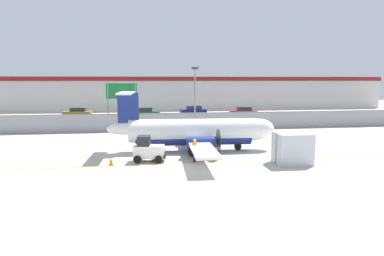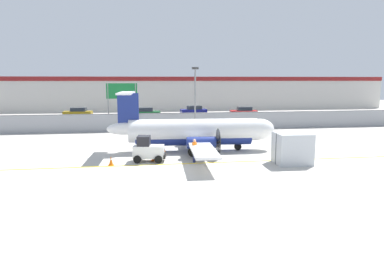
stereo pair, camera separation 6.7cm
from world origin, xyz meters
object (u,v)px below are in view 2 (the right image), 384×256
object	(u,v)px
traffic_cone_near_left	(111,161)
parked_car_3	(244,112)
ground_crew_worker	(194,149)
cargo_container	(292,148)
parked_car_0	(78,113)
apron_light_pole	(195,95)
traffic_cone_far_right	(153,157)
parked_car_2	(194,111)
traffic_cone_far_left	(164,150)
baggage_tug	(148,150)
parked_car_1	(146,113)
traffic_cone_near_right	(207,154)
commuter_airplane	(197,132)
highway_sign	(122,95)

from	to	relation	value
traffic_cone_near_left	parked_car_3	xyz separation A→B (m)	(18.04, 28.06, 0.58)
ground_crew_worker	cargo_container	bearing A→B (deg)	-166.68
ground_crew_worker	parked_car_0	distance (m)	33.19
traffic_cone_near_left	apron_light_pole	world-z (taller)	apron_light_pole
traffic_cone_far_right	parked_car_2	distance (m)	31.39
traffic_cone_near_left	traffic_cone_far_left	distance (m)	5.07
traffic_cone_far_right	parked_car_2	bearing A→B (deg)	75.96
baggage_tug	parked_car_2	xyz separation A→B (m)	(7.99, 30.55, 0.04)
ground_crew_worker	traffic_cone_far_right	world-z (taller)	ground_crew_worker
ground_crew_worker	traffic_cone_far_left	distance (m)	3.80
ground_crew_worker	parked_car_1	bearing A→B (deg)	-58.51
parked_car_2	apron_light_pole	xyz separation A→B (m)	(-2.57, -18.00, 3.41)
traffic_cone_far_right	cargo_container	bearing A→B (deg)	-13.23
cargo_container	traffic_cone_near_right	distance (m)	6.27
parked_car_2	traffic_cone_far_right	bearing A→B (deg)	69.79
parked_car_1	traffic_cone_far_left	bearing A→B (deg)	-87.61
ground_crew_worker	traffic_cone_near_left	xyz separation A→B (m)	(-5.89, -0.07, -0.64)
traffic_cone_far_right	parked_car_3	world-z (taller)	parked_car_3
commuter_airplane	baggage_tug	size ratio (longest dim) A/B	6.51
highway_sign	parked_car_2	bearing A→B (deg)	52.48
traffic_cone_far_right	highway_sign	xyz separation A→B (m)	(-3.08, 16.52, 3.83)
traffic_cone_near_right	parked_car_2	world-z (taller)	parked_car_2
traffic_cone_near_left	traffic_cone_far_left	size ratio (longest dim) A/B	1.00
traffic_cone_near_left	parked_car_3	distance (m)	33.37
traffic_cone_far_right	parked_car_1	size ratio (longest dim) A/B	0.15
baggage_tug	parked_car_3	world-z (taller)	baggage_tug
baggage_tug	parked_car_1	xyz separation A→B (m)	(0.24, 28.01, 0.04)
parked_car_2	highway_sign	bearing A→B (deg)	46.31
parked_car_0	apron_light_pole	world-z (taller)	apron_light_pole
traffic_cone_near_right	traffic_cone_far_right	distance (m)	4.07
ground_crew_worker	parked_car_0	bearing A→B (deg)	-40.75
traffic_cone_far_right	parked_car_0	xyz separation A→B (m)	(-10.49, 29.52, 0.58)
baggage_tug	ground_crew_worker	size ratio (longest dim) A/B	1.45
traffic_cone_near_right	cargo_container	bearing A→B (deg)	-24.73
ground_crew_worker	parked_car_3	size ratio (longest dim) A/B	0.39
parked_car_2	traffic_cone_far_left	bearing A→B (deg)	70.47
traffic_cone_near_right	parked_car_3	distance (m)	29.03
cargo_container	parked_car_3	bearing A→B (deg)	81.29
cargo_container	traffic_cone_near_left	bearing A→B (deg)	175.38
commuter_airplane	cargo_container	distance (m)	8.04
traffic_cone_near_right	traffic_cone_far_left	xyz separation A→B (m)	(-3.12, 2.02, 0.00)
commuter_airplane	ground_crew_worker	xyz separation A→B (m)	(-0.78, -3.88, -0.65)
traffic_cone_far_left	parked_car_0	xyz separation A→B (m)	(-11.43, 27.19, 0.58)
traffic_cone_near_left	traffic_cone_near_right	size ratio (longest dim) A/B	1.00
traffic_cone_near_right	traffic_cone_far_left	size ratio (longest dim) A/B	1.00
parked_car_0	parked_car_1	size ratio (longest dim) A/B	1.02
traffic_cone_far_left	traffic_cone_far_right	distance (m)	2.52
traffic_cone_near_left	traffic_cone_far_right	bearing A→B (deg)	16.84
baggage_tug	ground_crew_worker	world-z (taller)	baggage_tug
parked_car_2	highway_sign	distance (m)	17.86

